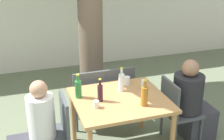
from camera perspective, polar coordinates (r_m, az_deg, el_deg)
The scene contains 15 objects.
cafe_building_wall at distance 6.54m, azimuth -8.35°, elevation 12.33°, with size 10.00×0.08×2.80m.
dining_table_front at distance 3.77m, azimuth 1.45°, elevation -6.48°, with size 1.10×1.00×0.77m.
patio_chair_0 at distance 3.70m, azimuth -10.27°, elevation -10.60°, with size 0.44×0.44×0.89m.
patio_chair_1 at distance 4.16m, azimuth 11.72°, elevation -6.85°, with size 0.44×0.44×0.89m.
patio_chair_2 at distance 4.42m, azimuth -4.50°, elevation -4.61°, with size 0.44×0.44×0.89m.
patio_chair_3 at distance 4.53m, azimuth 0.93°, elevation -3.83°, with size 0.44×0.44×0.89m.
person_seated_0 at distance 3.69m, azimuth -14.04°, elevation -11.16°, with size 0.55×0.31×1.13m.
person_seated_1 at distance 4.26m, azimuth 14.46°, elevation -6.06°, with size 0.59×0.39×1.15m.
wine_bottle_0 at distance 3.62m, azimuth -2.18°, elevation -4.15°, with size 0.06×0.06×0.28m.
amber_bottle_1 at distance 3.53m, azimuth 5.95°, elevation -4.68°, with size 0.08×0.08×0.32m.
water_bottle_2 at distance 3.87m, azimuth 1.74°, elevation -2.17°, with size 0.07×0.07×0.31m.
green_bottle_3 at distance 3.72m, azimuth -6.19°, elevation -3.39°, with size 0.08×0.08×0.30m.
drinking_glass_0 at distance 4.06m, azimuth 2.73°, elevation -1.96°, with size 0.08×0.08×0.11m.
drinking_glass_1 at distance 3.51m, azimuth -2.94°, elevation -6.28°, with size 0.07×0.07×0.08m.
drinking_glass_2 at distance 3.96m, azimuth 5.85°, elevation -2.66°, with size 0.07×0.07×0.12m.
Camera 1 is at (-1.14, -3.11, 2.47)m, focal length 50.00 mm.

